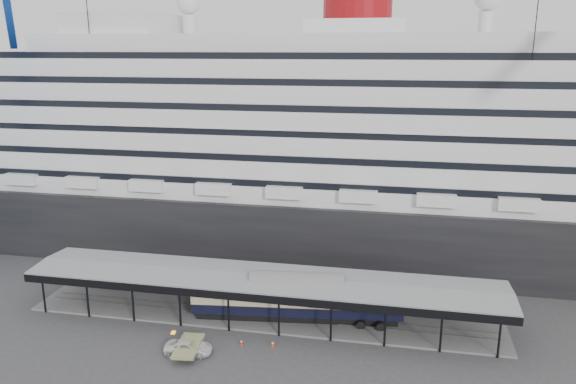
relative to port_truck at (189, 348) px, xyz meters
name	(u,v)px	position (x,y,z in m)	size (l,w,h in m)	color
ground	(252,337)	(5.56, 4.62, -0.69)	(200.00, 200.00, 0.00)	#37373A
cruise_ship	(303,131)	(5.61, 36.62, 17.66)	(130.00, 30.00, 43.90)	black
platform_canopy	(262,298)	(5.56, 9.62, 1.67)	(56.00, 9.18, 5.30)	slate
port_truck	(189,348)	(0.00, 0.00, 0.00)	(2.29, 4.97, 1.38)	silver
pullman_carriage	(297,297)	(9.70, 9.62, 2.19)	(24.59, 5.94, 23.94)	black
traffic_cone_left	(195,346)	(0.35, 0.93, -0.35)	(0.44, 0.44, 0.69)	orange
traffic_cone_mid	(241,342)	(4.93, 2.74, -0.34)	(0.42, 0.42, 0.70)	red
traffic_cone_right	(273,344)	(8.32, 3.02, -0.32)	(0.51, 0.51, 0.74)	red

